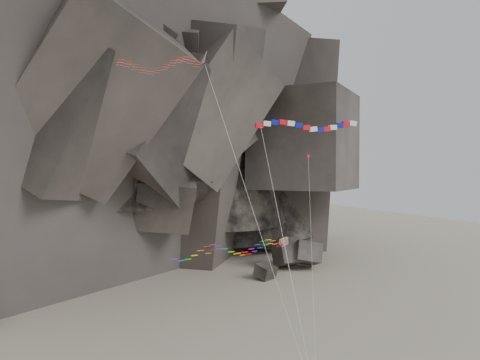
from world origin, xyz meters
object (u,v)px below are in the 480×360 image
delta_kite (159,64)px  banner_kite (308,126)px  parafoil_kite (227,249)px  pennant_kite (310,208)px

delta_kite → banner_kite: 17.82m
parafoil_kite → pennant_kite: bearing=-27.9°
banner_kite → parafoil_kite: 16.25m
delta_kite → banner_kite: (16.86, -2.08, -5.39)m
banner_kite → delta_kite: bearing=-165.8°
banner_kite → pennant_kite: size_ratio=1.17×
parafoil_kite → delta_kite: bearing=154.8°
delta_kite → parafoil_kite: 19.49m
delta_kite → pennant_kite: 21.91m
delta_kite → parafoil_kite: delta_kite is taller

